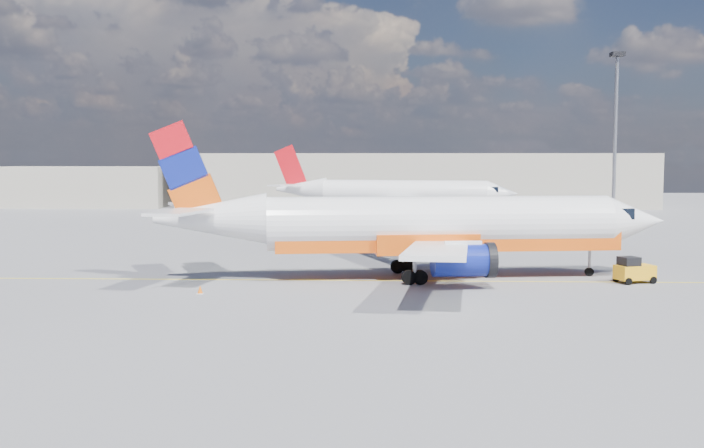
{
  "coord_description": "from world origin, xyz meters",
  "views": [
    {
      "loc": [
        0.41,
        -44.38,
        7.58
      ],
      "look_at": [
        -1.47,
        2.67,
        3.5
      ],
      "focal_mm": 40.0,
      "sensor_mm": 36.0,
      "label": 1
    }
  ],
  "objects_px": {
    "main_jet": "(423,226)",
    "gse_tug": "(634,270)",
    "second_jet": "(397,194)",
    "traffic_cone": "(200,290)"
  },
  "relations": [
    {
      "from": "main_jet",
      "to": "second_jet",
      "type": "height_order",
      "value": "main_jet"
    },
    {
      "from": "traffic_cone",
      "to": "gse_tug",
      "type": "bearing_deg",
      "value": 10.68
    },
    {
      "from": "second_jet",
      "to": "gse_tug",
      "type": "relative_size",
      "value": 11.92
    },
    {
      "from": "main_jet",
      "to": "gse_tug",
      "type": "height_order",
      "value": "main_jet"
    },
    {
      "from": "main_jet",
      "to": "traffic_cone",
      "type": "bearing_deg",
      "value": -162.07
    },
    {
      "from": "main_jet",
      "to": "traffic_cone",
      "type": "relative_size",
      "value": 67.57
    },
    {
      "from": "second_jet",
      "to": "traffic_cone",
      "type": "distance_m",
      "value": 53.63
    },
    {
      "from": "main_jet",
      "to": "gse_tug",
      "type": "bearing_deg",
      "value": -13.06
    },
    {
      "from": "main_jet",
      "to": "second_jet",
      "type": "bearing_deg",
      "value": 83.54
    },
    {
      "from": "main_jet",
      "to": "second_jet",
      "type": "relative_size",
      "value": 1.08
    }
  ]
}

